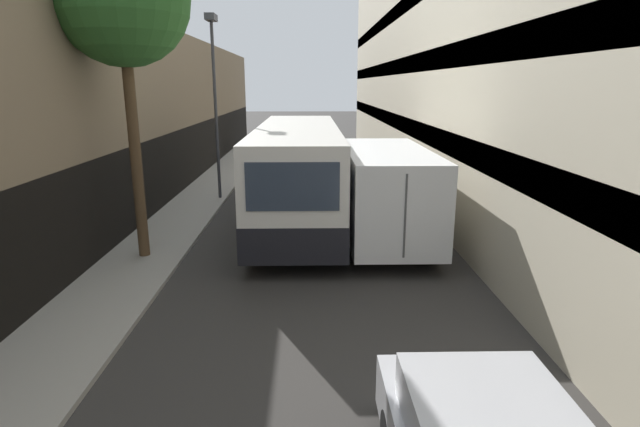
# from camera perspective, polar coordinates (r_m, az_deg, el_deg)

# --- Properties ---
(ground_plane) EXTENTS (150.00, 150.00, 0.00)m
(ground_plane) POSITION_cam_1_polar(r_m,az_deg,el_deg) (14.57, -0.90, -3.48)
(ground_plane) COLOR #33302D
(sidewalk_left) EXTENTS (2.10, 60.00, 0.10)m
(sidewalk_left) POSITION_cam_1_polar(r_m,az_deg,el_deg) (15.21, -18.03, -3.24)
(sidewalk_left) COLOR #9E998E
(sidewalk_left) RESTS_ON ground_plane
(building_left_shopfront) EXTENTS (2.40, 60.00, 6.69)m
(building_left_shopfront) POSITION_cam_1_polar(r_m,az_deg,el_deg) (15.40, -26.64, 7.55)
(building_left_shopfront) COLOR #847056
(building_left_shopfront) RESTS_ON ground_plane
(building_right_apartment) EXTENTS (2.40, 60.00, 11.29)m
(building_right_apartment) POSITION_cam_1_polar(r_m,az_deg,el_deg) (14.86, 20.48, 17.96)
(building_right_apartment) COLOR #B7AD93
(building_right_apartment) RESTS_ON ground_plane
(bus) EXTENTS (2.61, 11.18, 3.19)m
(bus) POSITION_cam_1_polar(r_m,az_deg,el_deg) (16.73, -2.51, 4.81)
(bus) COLOR silver
(bus) RESTS_ON ground_plane
(box_truck) EXTENTS (2.30, 8.26, 2.74)m
(box_truck) POSITION_cam_1_polar(r_m,az_deg,el_deg) (15.36, 7.01, 3.13)
(box_truck) COLOR silver
(box_truck) RESTS_ON ground_plane
(street_lamp) EXTENTS (0.36, 0.80, 6.93)m
(street_lamp) POSITION_cam_1_polar(r_m,az_deg,el_deg) (20.01, -12.03, 15.32)
(street_lamp) COLOR #38383D
(street_lamp) RESTS_ON sidewalk_left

